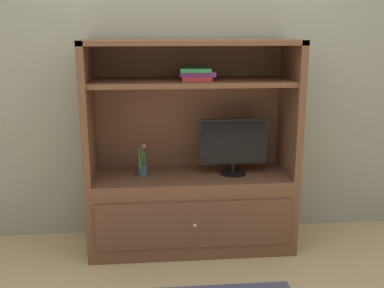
# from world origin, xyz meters

# --- Properties ---
(ground_plane) EXTENTS (8.00, 8.00, 0.00)m
(ground_plane) POSITION_xyz_m (0.00, 0.00, 0.00)
(ground_plane) COLOR tan
(painted_rear_wall) EXTENTS (6.00, 0.10, 2.80)m
(painted_rear_wall) POSITION_xyz_m (0.00, 0.75, 1.40)
(painted_rear_wall) COLOR gray
(painted_rear_wall) RESTS_ON ground_plane
(media_console) EXTENTS (1.53, 0.55, 1.57)m
(media_console) POSITION_xyz_m (0.00, 0.41, 0.49)
(media_console) COLOR brown
(media_console) RESTS_ON ground_plane
(tv_monitor) EXTENTS (0.50, 0.20, 0.42)m
(tv_monitor) POSITION_xyz_m (0.31, 0.39, 0.80)
(tv_monitor) COLOR black
(tv_monitor) RESTS_ON media_console
(potted_plant) EXTENTS (0.07, 0.14, 0.25)m
(potted_plant) POSITION_xyz_m (-0.36, 0.41, 0.63)
(potted_plant) COLOR #384C56
(potted_plant) RESTS_ON media_console
(magazine_stack) EXTENTS (0.26, 0.34, 0.09)m
(magazine_stack) POSITION_xyz_m (0.04, 0.40, 1.33)
(magazine_stack) COLOR red
(magazine_stack) RESTS_ON media_console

